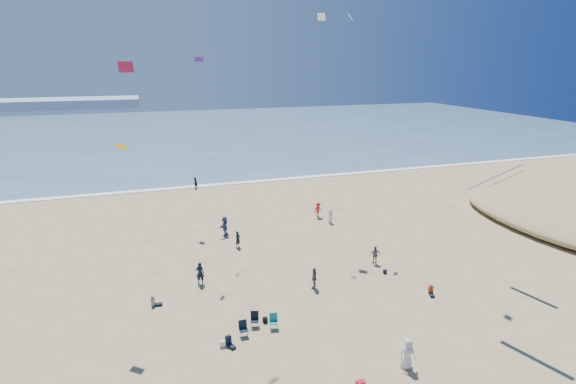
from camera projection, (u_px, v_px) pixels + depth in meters
name	position (u px, v px, depth m)	size (l,w,h in m)	color
ocean	(165.00, 133.00, 106.63)	(220.00, 100.00, 0.06)	#476B84
surf_line	(189.00, 187.00, 61.06)	(220.00, 1.20, 0.08)	white
standing_flyers	(301.00, 276.00, 33.95)	(27.57, 51.19, 1.89)	black
seated_group	(324.00, 339.00, 26.99)	(20.36, 16.62, 0.84)	silver
chair_cluster	(257.00, 324.00, 28.44)	(2.66, 1.48, 1.00)	black
white_tote	(222.00, 344.00, 26.92)	(0.35, 0.20, 0.40)	white
black_backpack	(265.00, 320.00, 29.43)	(0.30, 0.22, 0.38)	black
cooler	(361.00, 384.00, 23.65)	(0.45, 0.30, 0.30)	maroon
navy_bag	(385.00, 272.00, 36.22)	(0.28, 0.18, 0.34)	black
kites_aloft	(381.00, 85.00, 29.43)	(39.80, 43.31, 28.38)	red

